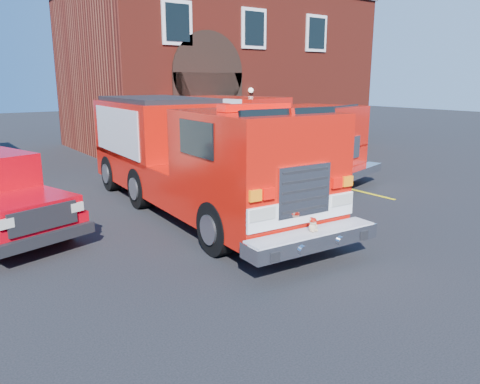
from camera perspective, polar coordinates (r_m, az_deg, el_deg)
ground at (r=11.54m, az=-3.46°, el=-5.15°), size 100.00×100.00×0.00m
parking_stripe_near at (r=16.42m, az=14.20°, el=0.14°), size 0.12×3.00×0.01m
parking_stripe_mid at (r=18.45m, az=7.14°, el=1.90°), size 0.12×3.00×0.01m
parking_stripe_far at (r=20.72m, az=1.54°, el=3.28°), size 0.12×3.00×0.01m
fire_station at (r=27.56m, az=-3.13°, el=14.68°), size 15.20×10.20×8.45m
fire_engine at (r=13.32m, az=-5.86°, el=4.63°), size 3.38×10.44×3.18m
secondary_truck at (r=18.81m, az=1.03°, el=7.26°), size 5.34×9.68×3.00m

